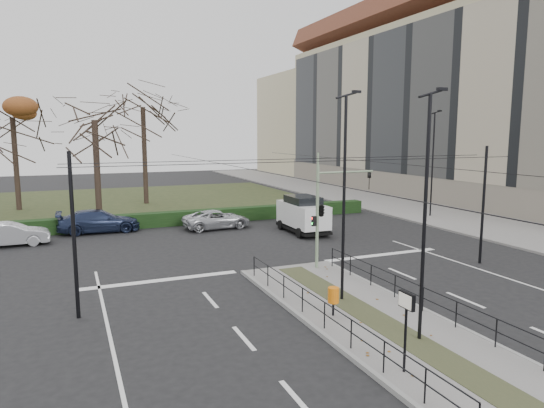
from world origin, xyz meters
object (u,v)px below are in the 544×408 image
at_px(bare_tree_center, 143,114).
at_px(parked_car_third, 99,221).
at_px(info_panel, 406,310).
at_px(streetlamp_sidewalk, 433,163).
at_px(parked_car_fourth, 217,219).
at_px(parked_car_second, 10,234).
at_px(litter_bin, 333,296).
at_px(white_van, 303,214).
at_px(rust_tree, 12,118).
at_px(traffic_light, 323,208).
at_px(bare_tree_near, 95,128).
at_px(streetlamp_median_near, 425,216).
at_px(streetlamp_median_far, 344,196).

bearing_deg(bare_tree_center, parked_car_third, -112.05).
bearing_deg(info_panel, streetlamp_sidewalk, 47.66).
bearing_deg(parked_car_fourth, parked_car_third, 72.58).
xyz_separation_m(streetlamp_sidewalk, parked_car_second, (-29.76, 1.76, -3.64)).
bearing_deg(litter_bin, streetlamp_sidewalk, 41.12).
distance_m(white_van, rust_tree, 26.57).
bearing_deg(parked_car_second, streetlamp_sidewalk, -94.78).
bearing_deg(rust_tree, white_van, -44.28).
height_order(traffic_light, bare_tree_near, bare_tree_near).
distance_m(parked_car_fourth, rust_tree, 21.00).
distance_m(parked_car_fourth, bare_tree_near, 10.96).
distance_m(litter_bin, white_van, 15.44).
relative_size(streetlamp_sidewalk, rust_tree, 0.80).
distance_m(info_panel, rust_tree, 39.05).
height_order(streetlamp_median_near, streetlamp_sidewalk, streetlamp_sidewalk).
distance_m(info_panel, parked_car_third, 24.94).
xyz_separation_m(info_panel, parked_car_fourth, (1.30, 22.26, -1.25)).
height_order(traffic_light, streetlamp_median_near, streetlamp_median_near).
distance_m(streetlamp_median_near, bare_tree_near, 26.92).
relative_size(info_panel, parked_car_third, 0.42).
xyz_separation_m(litter_bin, bare_tree_center, (-1.78, 31.91, 7.51)).
bearing_deg(litter_bin, streetlamp_median_near, -61.72).
xyz_separation_m(parked_car_third, bare_tree_near, (0.21, 3.01, 6.25)).
relative_size(litter_bin, bare_tree_center, 0.09).
relative_size(streetlamp_median_far, bare_tree_center, 0.68).
height_order(parked_car_second, bare_tree_center, bare_tree_center).
xyz_separation_m(parked_car_second, parked_car_fourth, (12.79, 0.44, -0.05)).
distance_m(litter_bin, bare_tree_near, 24.41).
xyz_separation_m(rust_tree, bare_tree_near, (6.00, -9.51, -0.93)).
xyz_separation_m(litter_bin, rust_tree, (-12.51, 32.22, 7.07)).
height_order(parked_car_third, bare_tree_near, bare_tree_near).
xyz_separation_m(parked_car_fourth, rust_tree, (-13.50, 14.34, 7.29)).
distance_m(info_panel, white_van, 19.65).
distance_m(parked_car_second, parked_car_fourth, 12.80).
bearing_deg(streetlamp_sidewalk, traffic_light, -147.05).
height_order(traffic_light, parked_car_fourth, traffic_light).
xyz_separation_m(litter_bin, parked_car_fourth, (0.99, 17.88, -0.23)).
relative_size(parked_car_fourth, white_van, 1.00).
relative_size(litter_bin, rust_tree, 0.10).
bearing_deg(traffic_light, parked_car_second, 141.35).
relative_size(streetlamp_median_near, bare_tree_near, 0.79).
bearing_deg(traffic_light, bare_tree_center, 99.81).
bearing_deg(white_van, info_panel, -108.45).
relative_size(parked_car_third, rust_tree, 0.51).
relative_size(info_panel, bare_tree_center, 0.19).
xyz_separation_m(streetlamp_sidewalk, white_van, (-12.05, -1.42, -3.06)).
height_order(traffic_light, streetlamp_median_far, streetlamp_median_far).
bearing_deg(litter_bin, bare_tree_near, 106.00).
xyz_separation_m(streetlamp_median_near, parked_car_second, (-13.32, 20.26, -3.41)).
bearing_deg(litter_bin, streetlamp_median_far, 48.55).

